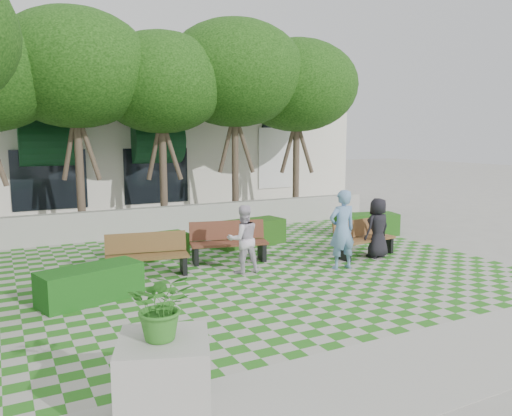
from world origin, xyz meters
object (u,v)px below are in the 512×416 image
bench_west (147,256)px  hedge_west (91,284)px  hedge_midright (250,233)px  person_dark (378,228)px  bench_mid (228,242)px  hedge_east (366,224)px  person_white (243,239)px  person_blue (342,230)px  planter_front (164,362)px  bench_east (363,239)px  hedge_midleft (153,246)px

bench_west → hedge_west: 1.94m
hedge_midright → person_dark: bearing=-51.6°
bench_mid → hedge_midright: (1.35, 1.47, -0.12)m
hedge_east → hedge_west: hedge_east is taller
person_white → person_blue: bearing=166.1°
hedge_west → person_white: bearing=7.5°
bench_mid → person_dark: bearing=-8.0°
hedge_east → planter_front: planter_front is taller
hedge_west → planter_front: planter_front is taller
hedge_east → person_dark: person_dark is taller
bench_west → person_white: person_white is taller
bench_east → person_blue: person_blue is taller
bench_mid → hedge_midleft: 2.04m
bench_west → hedge_midleft: bench_west is taller
hedge_east → person_dark: 3.08m
bench_west → hedge_west: bench_west is taller
bench_west → person_blue: 4.63m
hedge_west → bench_mid: bearing=23.5°
bench_west → person_dark: size_ratio=1.22×
planter_front → person_white: planter_front is taller
hedge_midleft → planter_front: planter_front is taller
hedge_midright → hedge_east: bearing=-5.7°
hedge_midleft → bench_west: bearing=-110.2°
bench_mid → person_white: bearing=-83.3°
bench_mid → hedge_west: size_ratio=1.06×
hedge_east → person_dark: (-1.74, -2.51, 0.44)m
planter_front → person_white: bearing=55.9°
planter_front → person_dark: 8.77m
bench_east → hedge_east: 2.90m
bench_east → person_white: 3.61m
hedge_midleft → person_white: 2.82m
bench_mid → hedge_west: bearing=-143.0°
bench_east → hedge_midleft: 5.59m
bench_mid → person_dark: size_ratio=1.29×
hedge_midright → hedge_midleft: 2.99m
person_dark → hedge_east: bearing=-132.7°
hedge_midleft → hedge_west: size_ratio=0.93×
planter_front → hedge_midright: bearing=57.3°
hedge_west → person_dark: size_ratio=1.22×
bench_mid → bench_west: 2.23m
bench_east → hedge_east: (1.93, 2.16, -0.11)m
bench_mid → person_dark: person_dark is taller
hedge_midleft → planter_front: size_ratio=1.02×
hedge_east → hedge_west: bearing=-163.7°
bench_west → planter_front: size_ratio=1.10×
bench_east → planter_front: bearing=-151.2°
bench_mid → hedge_east: size_ratio=1.03×
hedge_west → planter_front: (0.02, -4.71, 0.37)m
person_white → hedge_east: bearing=-152.7°
bench_east → person_white: size_ratio=1.18×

